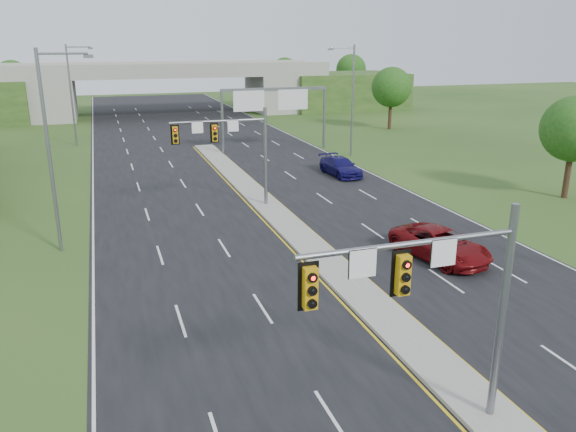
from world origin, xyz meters
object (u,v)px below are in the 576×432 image
Objects in this scene: signal_mast_near at (440,291)px; signal_mast_far at (234,142)px; sign_gantry at (273,102)px; overpass at (169,92)px; car_far_b at (341,166)px; car_far_a at (440,244)px.

signal_mast_near is 25.00m from signal_mast_far.
overpass is (-6.68, 35.08, -1.69)m from sign_gantry.
sign_gantry is 13.72m from car_far_b.
car_far_b is (8.90, -47.86, -2.76)m from overpass.
sign_gantry is (8.95, 44.99, 0.51)m from signal_mast_near.
sign_gantry is 0.14× the size of overpass.
signal_mast_near is 80.11m from overpass.
signal_mast_far is 1.31× the size of car_far_b.
overpass reaches higher than car_far_b.
signal_mast_far is 1.18× the size of car_far_a.
car_far_b is (11.17, 7.21, -3.93)m from signal_mast_far.
overpass reaches higher than signal_mast_far.
car_far_b is at bearing -79.46° from overpass.
sign_gantry is (8.95, 19.99, 0.51)m from signal_mast_far.
signal_mast_near reaches higher than car_far_b.
overpass is at bearing 87.65° from signal_mast_far.
signal_mast_near is 0.60× the size of sign_gantry.
overpass is 68.13m from car_far_a.
car_far_a is 20.15m from car_far_b.
signal_mast_near is 1.18× the size of car_far_a.
signal_mast_near is 45.88m from sign_gantry.
overpass is (2.26, 55.07, -1.17)m from signal_mast_far.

